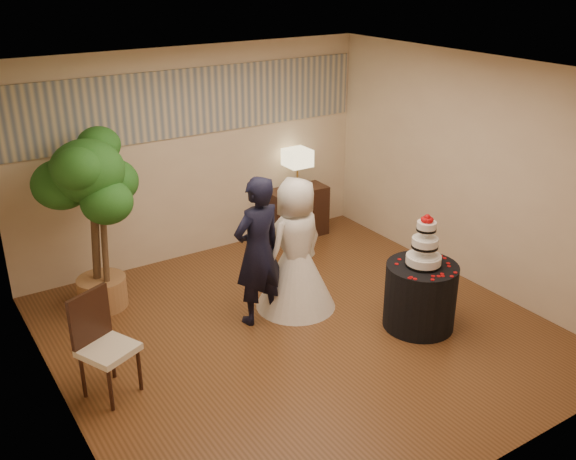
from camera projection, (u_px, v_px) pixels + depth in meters
floor at (300, 332)px, 7.05m from camera, size 5.00×5.00×0.00m
ceiling at (302, 73)px, 5.96m from camera, size 5.00×5.00×0.00m
wall_back at (195, 155)px, 8.44m from camera, size 5.00×0.06×2.80m
wall_front at (497, 321)px, 4.57m from camera, size 5.00×0.06×2.80m
wall_left at (49, 274)px, 5.25m from camera, size 0.06×5.00×2.80m
wall_right at (472, 172)px, 7.75m from camera, size 0.06×5.00×2.80m
mural_border at (193, 102)px, 8.15m from camera, size 4.90×0.02×0.85m
groom at (258, 251)px, 6.97m from camera, size 0.68×0.50×1.71m
bride at (296, 245)px, 7.27m from camera, size 1.09×1.09×1.58m
cake_table at (420, 296)px, 7.03m from camera, size 0.91×0.91×0.74m
wedding_cake at (425, 240)px, 6.77m from camera, size 0.38×0.38×0.59m
console at (297, 212)px, 9.35m from camera, size 0.89×0.42×0.74m
table_lamp at (297, 169)px, 9.10m from camera, size 0.34×0.34×0.58m
ficus_tree at (94, 223)px, 7.16m from camera, size 1.43×1.43×2.12m
side_chair at (108, 347)px, 5.86m from camera, size 0.63×0.64×1.02m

